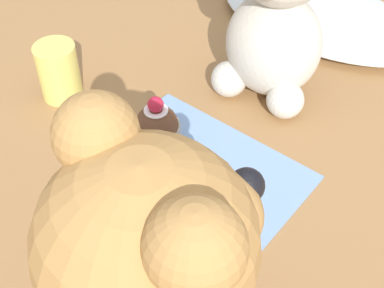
# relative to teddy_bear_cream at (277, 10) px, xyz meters

# --- Properties ---
(ground_plane) EXTENTS (4.00, 4.00, 0.00)m
(ground_plane) POSITION_rel_teddy_bear_cream_xyz_m (0.02, -0.19, -0.12)
(ground_plane) COLOR #9E7042
(knitted_placemat) EXTENTS (0.24, 0.19, 0.01)m
(knitted_placemat) POSITION_rel_teddy_bear_cream_xyz_m (0.02, -0.19, -0.12)
(knitted_placemat) COLOR #7A9ED1
(knitted_placemat) RESTS_ON ground_plane
(tulle_cloth) EXTENTS (0.35, 0.21, 0.03)m
(tulle_cloth) POSITION_rel_teddy_bear_cream_xyz_m (-0.02, 0.19, -0.11)
(tulle_cloth) COLOR white
(tulle_cloth) RESTS_ON ground_plane
(teddy_bear_cream) EXTENTS (0.14, 0.14, 0.26)m
(teddy_bear_cream) POSITION_rel_teddy_bear_cream_xyz_m (0.00, 0.00, 0.00)
(teddy_bear_cream) COLOR beige
(teddy_bear_cream) RESTS_ON ground_plane
(cupcake_near_cream_bear) EXTENTS (0.06, 0.06, 0.07)m
(cupcake_near_cream_bear) POSITION_rel_teddy_bear_cream_xyz_m (-0.04, -0.18, -0.10)
(cupcake_near_cream_bear) COLOR #B2ADA3
(cupcake_near_cream_bear) RESTS_ON knitted_placemat
(saucer_plate) EXTENTS (0.09, 0.09, 0.01)m
(saucer_plate) POSITION_rel_teddy_bear_cream_xyz_m (0.06, -0.22, -0.12)
(saucer_plate) COLOR white
(saucer_plate) RESTS_ON knitted_placemat
(cupcake_near_tan_bear) EXTENTS (0.05, 0.05, 0.07)m
(cupcake_near_tan_bear) POSITION_rel_teddy_bear_cream_xyz_m (0.06, -0.22, -0.09)
(cupcake_near_tan_bear) COLOR #B2ADA3
(cupcake_near_tan_bear) RESTS_ON saucer_plate
(juice_glass) EXTENTS (0.06, 0.06, 0.08)m
(juice_glass) POSITION_rel_teddy_bear_cream_xyz_m (-0.21, -0.19, -0.09)
(juice_glass) COLOR #EADB66
(juice_glass) RESTS_ON ground_plane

